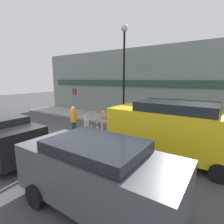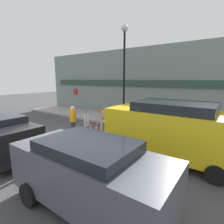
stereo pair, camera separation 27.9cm
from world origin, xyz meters
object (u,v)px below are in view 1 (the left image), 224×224
streetlamp_post (124,63)px  work_van (176,128)px  person_worker (74,120)px  parked_car_2 (96,171)px  stop_sign (75,97)px

streetlamp_post → work_van: bearing=-37.1°
person_worker → parked_car_2: 5.84m
stop_sign → parked_car_2: 10.88m
person_worker → parked_car_2: parked_car_2 is taller
streetlamp_post → work_van: streetlamp_post is taller
person_worker → work_van: size_ratio=0.32×
person_worker → streetlamp_post: bearing=0.3°
streetlamp_post → parked_car_2: (3.45, -7.14, -3.17)m
streetlamp_post → parked_car_2: bearing=-64.2°
person_worker → parked_car_2: (4.57, -3.63, 0.08)m
parked_car_2 → streetlamp_post: bearing=115.8°
stop_sign → parked_car_2: stop_sign is taller
stop_sign → work_van: (8.94, -3.28, -0.41)m
streetlamp_post → person_worker: 4.92m
stop_sign → person_worker: size_ratio=1.35×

